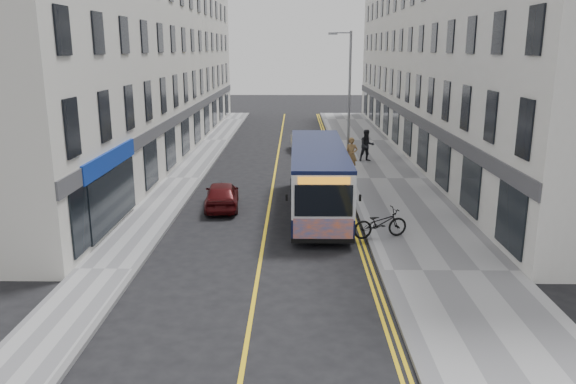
{
  "coord_description": "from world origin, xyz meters",
  "views": [
    {
      "loc": [
        1.19,
        -18.19,
        7.08
      ],
      "look_at": [
        0.91,
        3.11,
        1.6
      ],
      "focal_mm": 35.0,
      "sensor_mm": 36.0,
      "label": 1
    }
  ],
  "objects_px": {
    "streetlamp": "(348,97)",
    "pedestrian_far": "(367,145)",
    "city_bus": "(318,176)",
    "car_white": "(304,142)",
    "car_maroon": "(222,195)",
    "bicycle": "(380,223)",
    "pedestrian_near": "(351,155)"
  },
  "relations": [
    {
      "from": "bicycle",
      "to": "city_bus",
      "type": "bearing_deg",
      "value": 13.7
    },
    {
      "from": "bicycle",
      "to": "pedestrian_near",
      "type": "xyz_separation_m",
      "value": [
        0.03,
        11.74,
        0.43
      ]
    },
    {
      "from": "streetlamp",
      "to": "car_maroon",
      "type": "xyz_separation_m",
      "value": [
        -6.3,
        -7.68,
        -3.75
      ]
    },
    {
      "from": "city_bus",
      "to": "pedestrian_near",
      "type": "bearing_deg",
      "value": 74.12
    },
    {
      "from": "car_white",
      "to": "car_maroon",
      "type": "height_order",
      "value": "car_white"
    },
    {
      "from": "bicycle",
      "to": "car_white",
      "type": "xyz_separation_m",
      "value": [
        -2.6,
        18.64,
        -0.01
      ]
    },
    {
      "from": "streetlamp",
      "to": "bicycle",
      "type": "xyz_separation_m",
      "value": [
        0.23,
        -11.99,
        -3.7
      ]
    },
    {
      "from": "streetlamp",
      "to": "pedestrian_far",
      "type": "bearing_deg",
      "value": 61.67
    },
    {
      "from": "car_white",
      "to": "car_maroon",
      "type": "distance_m",
      "value": 14.86
    },
    {
      "from": "streetlamp",
      "to": "car_maroon",
      "type": "relative_size",
      "value": 2.17
    },
    {
      "from": "pedestrian_near",
      "to": "streetlamp",
      "type": "bearing_deg",
      "value": 149.83
    },
    {
      "from": "streetlamp",
      "to": "car_white",
      "type": "height_order",
      "value": "streetlamp"
    },
    {
      "from": "bicycle",
      "to": "car_white",
      "type": "bearing_deg",
      "value": -8.07
    },
    {
      "from": "bicycle",
      "to": "pedestrian_near",
      "type": "relative_size",
      "value": 1.08
    },
    {
      "from": "car_white",
      "to": "pedestrian_near",
      "type": "bearing_deg",
      "value": -76.42
    },
    {
      "from": "city_bus",
      "to": "car_white",
      "type": "xyz_separation_m",
      "value": [
        -0.39,
        14.77,
        -0.93
      ]
    },
    {
      "from": "city_bus",
      "to": "pedestrian_near",
      "type": "xyz_separation_m",
      "value": [
        2.24,
        7.87,
        -0.49
      ]
    },
    {
      "from": "city_bus",
      "to": "pedestrian_near",
      "type": "distance_m",
      "value": 8.2
    },
    {
      "from": "pedestrian_near",
      "to": "car_white",
      "type": "height_order",
      "value": "pedestrian_near"
    },
    {
      "from": "city_bus",
      "to": "pedestrian_far",
      "type": "xyz_separation_m",
      "value": [
        3.51,
        10.97,
        -0.49
      ]
    },
    {
      "from": "city_bus",
      "to": "pedestrian_near",
      "type": "height_order",
      "value": "city_bus"
    },
    {
      "from": "pedestrian_far",
      "to": "city_bus",
      "type": "bearing_deg",
      "value": -117.42
    },
    {
      "from": "pedestrian_far",
      "to": "car_maroon",
      "type": "relative_size",
      "value": 0.54
    },
    {
      "from": "bicycle",
      "to": "pedestrian_near",
      "type": "height_order",
      "value": "pedestrian_near"
    },
    {
      "from": "city_bus",
      "to": "bicycle",
      "type": "xyz_separation_m",
      "value": [
        2.21,
        -3.87,
        -0.92
      ]
    },
    {
      "from": "pedestrian_near",
      "to": "car_maroon",
      "type": "bearing_deg",
      "value": -117.98
    },
    {
      "from": "pedestrian_near",
      "to": "bicycle",
      "type": "bearing_deg",
      "value": -76.7
    },
    {
      "from": "car_maroon",
      "to": "city_bus",
      "type": "bearing_deg",
      "value": 169.06
    },
    {
      "from": "car_white",
      "to": "car_maroon",
      "type": "bearing_deg",
      "value": -112.63
    },
    {
      "from": "streetlamp",
      "to": "pedestrian_far",
      "type": "height_order",
      "value": "streetlamp"
    },
    {
      "from": "bicycle",
      "to": "car_maroon",
      "type": "distance_m",
      "value": 7.82
    },
    {
      "from": "city_bus",
      "to": "car_maroon",
      "type": "xyz_separation_m",
      "value": [
        -4.32,
        0.44,
        -0.97
      ]
    }
  ]
}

